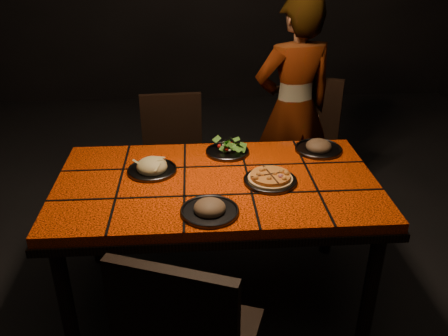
{
  "coord_description": "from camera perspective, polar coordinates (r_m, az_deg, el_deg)",
  "views": [
    {
      "loc": [
        -0.11,
        -2.08,
        1.88
      ],
      "look_at": [
        0.04,
        -0.01,
        0.82
      ],
      "focal_mm": 38.0,
      "sensor_mm": 36.0,
      "label": 1
    }
  ],
  "objects": [
    {
      "name": "room_shell",
      "position": [
        2.12,
        -1.06,
        16.68
      ],
      "size": [
        6.04,
        7.04,
        3.08
      ],
      "color": "black",
      "rests_on": "ground"
    },
    {
      "name": "dining_table",
      "position": [
        2.41,
        -0.89,
        -3.09
      ],
      "size": [
        1.62,
        0.92,
        0.75
      ],
      "color": "#FD4208",
      "rests_on": "ground"
    },
    {
      "name": "chair_far_left",
      "position": [
        3.22,
        -6.11,
        1.78
      ],
      "size": [
        0.43,
        0.43,
        0.9
      ],
      "rotation": [
        0.0,
        0.0,
        0.06
      ],
      "color": "black",
      "rests_on": "ground"
    },
    {
      "name": "chair_far_right",
      "position": [
        3.4,
        9.71,
        3.59
      ],
      "size": [
        0.57,
        0.57,
        0.96
      ],
      "rotation": [
        0.0,
        0.0,
        -0.42
      ],
      "color": "black",
      "rests_on": "ground"
    },
    {
      "name": "diner",
      "position": [
        3.28,
        8.33,
        6.93
      ],
      "size": [
        0.63,
        0.48,
        1.54
      ],
      "primitive_type": "imported",
      "rotation": [
        0.0,
        0.0,
        3.36
      ],
      "color": "brown",
      "rests_on": "ground"
    },
    {
      "name": "plate_pizza",
      "position": [
        2.35,
        5.58,
        -1.33
      ],
      "size": [
        0.27,
        0.27,
        0.04
      ],
      "color": "#323236",
      "rests_on": "dining_table"
    },
    {
      "name": "plate_pasta",
      "position": [
        2.47,
        -8.65,
        0.02
      ],
      "size": [
        0.26,
        0.26,
        0.08
      ],
      "color": "#323236",
      "rests_on": "dining_table"
    },
    {
      "name": "plate_salad",
      "position": [
        2.64,
        0.43,
        2.3
      ],
      "size": [
        0.24,
        0.24,
        0.07
      ],
      "color": "#323236",
      "rests_on": "dining_table"
    },
    {
      "name": "plate_mushroom_a",
      "position": [
        2.1,
        -1.74,
        -4.9
      ],
      "size": [
        0.26,
        0.26,
        0.09
      ],
      "color": "#323236",
      "rests_on": "dining_table"
    },
    {
      "name": "plate_mushroom_b",
      "position": [
        2.73,
        11.31,
        2.52
      ],
      "size": [
        0.27,
        0.27,
        0.09
      ],
      "color": "#323236",
      "rests_on": "dining_table"
    }
  ]
}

